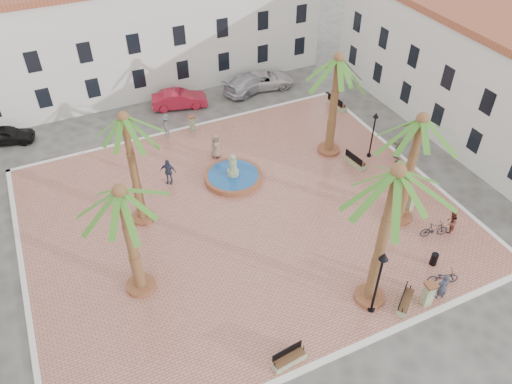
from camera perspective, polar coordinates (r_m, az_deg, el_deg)
ground at (r=31.54m, az=-1.65°, el=-2.72°), size 120.00×120.00×0.00m
plaza at (r=31.49m, az=-1.65°, el=-2.62°), size 26.00×22.00×0.15m
kerb_n at (r=39.77m, az=-8.11°, el=7.20°), size 26.30×0.30×0.16m
kerb_s at (r=25.37m, az=8.95°, el=-18.05°), size 26.30×0.30×0.16m
kerb_e at (r=37.33m, az=16.96°, el=3.25°), size 0.30×22.30×0.16m
kerb_w at (r=30.45m, az=-24.97°, el=-9.42°), size 0.30×22.30×0.16m
building_north at (r=45.45m, az=-12.51°, el=17.70°), size 30.40×7.40×9.50m
building_east at (r=40.86m, az=24.17°, el=12.13°), size 7.40×26.40×9.00m
fountain at (r=33.98m, az=-2.62°, el=1.87°), size 3.93×3.93×2.03m
palm_nw at (r=27.98m, az=-14.69°, el=6.93°), size 4.69×4.69×7.68m
palm_sw at (r=23.96m, az=-15.03°, el=-1.42°), size 5.17×5.17×7.12m
palm_s at (r=22.34m, az=15.55°, el=0.46°), size 5.26×5.26×8.83m
palm_e at (r=28.68m, az=18.17°, el=6.51°), size 5.29×5.29×7.55m
palm_ne at (r=33.85m, az=9.32°, el=13.59°), size 5.33×5.33×7.68m
bench_s at (r=24.68m, az=3.79°, el=-18.51°), size 1.77×0.71×0.91m
bench_se at (r=27.60m, az=16.68°, el=-11.93°), size 1.72×1.50×0.93m
bench_e at (r=35.93m, az=11.27°, el=3.43°), size 0.78×1.86×0.95m
bench_ne at (r=42.33m, az=9.20°, el=9.84°), size 0.83×1.99×1.02m
lamppost_s at (r=24.97m, az=13.98°, el=-8.95°), size 0.47×0.47×4.28m
lamppost_e at (r=35.80m, az=13.32°, el=7.20°), size 0.39×0.39×3.61m
bollard_se at (r=27.58m, az=19.07°, el=-10.94°), size 0.60×0.60×1.53m
bollard_n at (r=38.99m, az=-7.33°, el=7.82°), size 0.49×0.49×1.26m
bollard_e at (r=32.65m, az=17.21°, el=-1.10°), size 0.56×0.56×1.39m
litter_bin at (r=29.93m, az=19.68°, el=-7.23°), size 0.40×0.40×0.78m
cyclist_a at (r=28.03m, az=20.57°, el=-10.08°), size 0.71×0.52×1.77m
bicycle_a at (r=29.11m, az=20.60°, el=-9.06°), size 1.78×1.17×0.88m
cyclist_b at (r=31.95m, az=21.41°, el=-3.20°), size 0.93×0.83×1.57m
bicycle_b at (r=31.51m, az=19.71°, el=-4.06°), size 1.78×0.95×1.03m
pedestrian_fountain_a at (r=35.73m, az=-4.63°, el=5.25°), size 0.97×0.69×1.87m
pedestrian_fountain_b at (r=33.74m, az=-10.02°, el=2.33°), size 1.17×1.00×1.88m
pedestrian_north at (r=38.41m, az=-10.18°, el=7.46°), size 0.86×1.30×1.89m
pedestrian_east at (r=36.79m, az=15.95°, el=4.73°), size 1.13×1.73×1.79m
car_black at (r=41.95m, az=-26.65°, el=5.85°), size 4.23×2.59×1.34m
car_red at (r=42.43m, az=-8.76°, el=10.45°), size 4.76×2.58×1.49m
car_silver at (r=44.49m, az=-0.59°, el=12.44°), size 5.74×3.81×1.54m
car_white at (r=44.98m, az=0.92°, el=12.70°), size 5.52×3.26×1.44m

